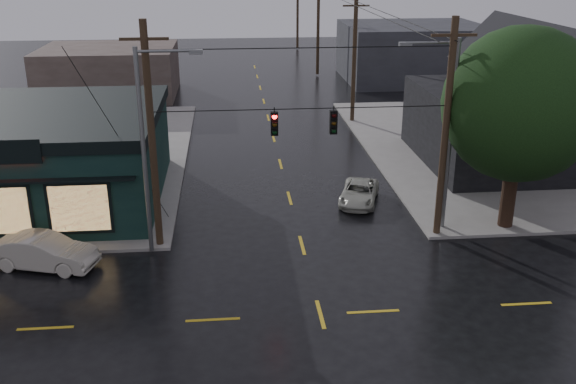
{
  "coord_description": "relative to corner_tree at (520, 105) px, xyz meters",
  "views": [
    {
      "loc": [
        -3.16,
        -20.55,
        12.77
      ],
      "look_at": [
        -0.79,
        4.48,
        3.23
      ],
      "focal_mm": 40.0,
      "sensor_mm": 36.0,
      "label": 1
    }
  ],
  "objects": [
    {
      "name": "bg_building_west",
      "position": [
        -24.09,
        32.97,
        -3.92
      ],
      "size": [
        12.0,
        10.0,
        4.4
      ],
      "primitive_type": "cube",
      "color": "#3F322E",
      "rests_on": "ground"
    },
    {
      "name": "streetlight_nw",
      "position": [
        -16.89,
        -1.23,
        -6.12
      ],
      "size": [
        5.4,
        0.3,
        9.15
      ],
      "primitive_type": null,
      "color": "slate",
      "rests_on": "ground"
    },
    {
      "name": "span_signal_assembly",
      "position": [
        -10.0,
        -0.53,
        -0.42
      ],
      "size": [
        13.0,
        0.48,
        1.23
      ],
      "color": "black",
      "rests_on": "ground"
    },
    {
      "name": "utility_pole_nw",
      "position": [
        -16.59,
        -0.53,
        -6.12
      ],
      "size": [
        2.0,
        0.32,
        10.15
      ],
      "primitive_type": null,
      "color": "black",
      "rests_on": "ground"
    },
    {
      "name": "ground_plane",
      "position": [
        -10.09,
        -7.03,
        -6.12
      ],
      "size": [
        160.0,
        160.0,
        0.0
      ],
      "primitive_type": "plane",
      "color": "black"
    },
    {
      "name": "utility_pole_far_c",
      "position": [
        -3.59,
        60.97,
        -6.12
      ],
      "size": [
        2.0,
        0.32,
        9.15
      ],
      "primitive_type": null,
      "color": "black",
      "rests_on": "ground"
    },
    {
      "name": "ne_building",
      "position": [
        4.91,
        9.97,
        -1.65
      ],
      "size": [
        12.6,
        11.6,
        8.75
      ],
      "color": "black",
      "rests_on": "ground"
    },
    {
      "name": "pizza_shop",
      "position": [
        -25.09,
        5.91,
        -3.56
      ],
      "size": [
        16.3,
        12.34,
        4.9
      ],
      "color": "black",
      "rests_on": "ground"
    },
    {
      "name": "streetlight_ne",
      "position": [
        -3.09,
        0.17,
        -6.12
      ],
      "size": [
        5.4,
        0.3,
        9.15
      ],
      "primitive_type": null,
      "color": "slate",
      "rests_on": "ground"
    },
    {
      "name": "sedan_cream",
      "position": [
        -21.27,
        -2.2,
        -5.39
      ],
      "size": [
        4.73,
        2.73,
        1.47
      ],
      "primitive_type": "imported",
      "rotation": [
        0.0,
        0.0,
        1.29
      ],
      "color": "#B2AB9C",
      "rests_on": "ground"
    },
    {
      "name": "utility_pole_far_a",
      "position": [
        -3.59,
        20.97,
        -6.12
      ],
      "size": [
        2.0,
        0.32,
        9.65
      ],
      "primitive_type": null,
      "color": "black",
      "rests_on": "ground"
    },
    {
      "name": "corner_tree",
      "position": [
        0.0,
        0.0,
        0.0
      ],
      "size": [
        7.14,
        7.14,
        9.56
      ],
      "color": "black",
      "rests_on": "ground"
    },
    {
      "name": "sidewalk_ne",
      "position": [
        9.91,
        12.97,
        -6.05
      ],
      "size": [
        28.0,
        28.0,
        0.15
      ],
      "primitive_type": "cube",
      "color": "gray",
      "rests_on": "ground"
    },
    {
      "name": "bg_building_east",
      "position": [
        5.91,
        37.97,
        -3.32
      ],
      "size": [
        14.0,
        12.0,
        5.6
      ],
      "primitive_type": "cube",
      "color": "#29292E",
      "rests_on": "ground"
    },
    {
      "name": "suv_silver",
      "position": [
        -6.44,
        3.98,
        -5.57
      ],
      "size": [
        2.96,
        4.36,
        1.11
      ],
      "primitive_type": "imported",
      "rotation": [
        0.0,
        0.0,
        -0.31
      ],
      "color": "#ADADA0",
      "rests_on": "ground"
    },
    {
      "name": "utility_pole_ne",
      "position": [
        -3.59,
        -0.53,
        -6.12
      ],
      "size": [
        2.0,
        0.32,
        10.15
      ],
      "primitive_type": null,
      "color": "black",
      "rests_on": "ground"
    },
    {
      "name": "utility_pole_far_b",
      "position": [
        -3.59,
        40.97,
        -6.12
      ],
      "size": [
        2.0,
        0.32,
        9.15
      ],
      "primitive_type": null,
      "color": "black",
      "rests_on": "ground"
    }
  ]
}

